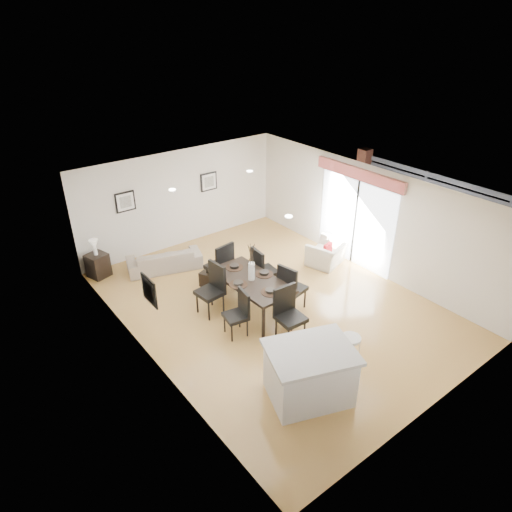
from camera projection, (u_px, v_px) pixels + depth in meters
ground at (272, 304)px, 10.43m from camera, size 8.00×8.00×0.00m
wall_back at (181, 198)px, 12.57m from camera, size 6.00×0.04×2.70m
wall_front at (439, 349)px, 7.00m from camera, size 6.00×0.04×2.70m
wall_left at (145, 300)px, 8.18m from camera, size 0.04×8.00×2.70m
wall_right at (366, 218)px, 11.39m from camera, size 0.04×8.00×2.70m
ceiling at (275, 193)px, 9.14m from camera, size 6.00×8.00×0.02m
sofa at (165, 259)px, 11.74m from camera, size 2.00×1.25×0.55m
armchair at (327, 253)px, 11.95m from camera, size 1.18×1.10×0.63m
courtyard_plant_a at (458, 236)px, 12.73m from camera, size 0.80×0.74×0.72m
courtyard_plant_b at (395, 218)px, 13.99m from camera, size 0.44×0.44×0.60m
dining_table at (252, 282)px, 9.89m from camera, size 1.02×1.96×0.81m
dining_chair_wnear at (239, 311)px, 9.25m from camera, size 0.51×0.51×1.00m
dining_chair_wfar at (213, 286)px, 9.91m from camera, size 0.57×0.57×1.16m
dining_chair_enear at (290, 286)px, 9.95m from camera, size 0.60×0.60×1.14m
dining_chair_efar at (262, 268)px, 10.65m from camera, size 0.56×0.56×1.12m
dining_chair_head at (288, 311)px, 9.10m from camera, size 0.55×0.55×1.16m
dining_chair_foot at (222, 263)px, 10.76m from camera, size 0.60×0.60×1.19m
vase at (251, 265)px, 9.68m from camera, size 1.10×1.68×0.85m
coffee_table at (219, 274)px, 11.25m from camera, size 1.05×0.85×0.37m
side_table at (98, 265)px, 11.40m from camera, size 0.57×0.57×0.61m
table_lamp at (94, 245)px, 11.13m from camera, size 0.21×0.21×0.41m
cushion at (328, 249)px, 11.74m from camera, size 0.31×0.15×0.30m
kitchen_island at (310, 373)px, 7.74m from camera, size 1.73×1.54×1.01m
bar_stool at (351, 342)px, 8.19m from camera, size 0.36×0.36×0.79m
framed_print_back_left at (125, 202)px, 11.55m from camera, size 0.52×0.04×0.52m
framed_print_back_right at (209, 182)px, 12.89m from camera, size 0.52×0.04×0.52m
framed_print_left_wall at (149, 291)px, 7.91m from camera, size 0.04×0.52×0.52m
sliding_door at (357, 203)px, 11.43m from camera, size 0.12×2.70×2.57m
courtyard at (411, 196)px, 13.90m from camera, size 6.00×6.00×2.00m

